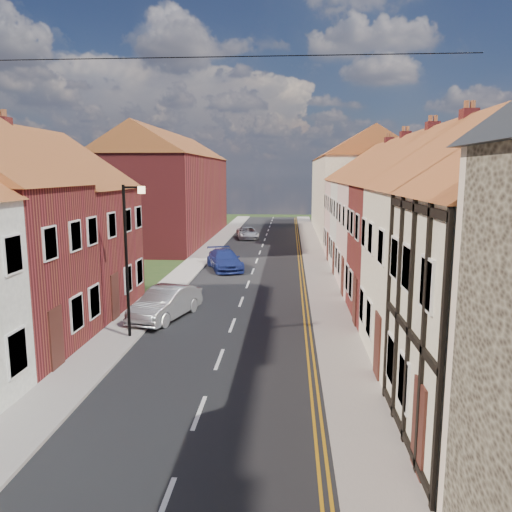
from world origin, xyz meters
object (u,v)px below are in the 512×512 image
object	(u,v)px
car_far	(225,260)
car_distant	(247,233)
lamppost	(128,252)
car_mid	(166,303)

from	to	relation	value
car_far	car_distant	size ratio (longest dim) A/B	1.11
car_distant	lamppost	bearing A→B (deg)	-104.93
car_far	car_distant	bearing A→B (deg)	70.17
lamppost	car_distant	size ratio (longest dim) A/B	1.42
car_mid	car_far	size ratio (longest dim) A/B	0.94
car_distant	car_mid	bearing A→B (deg)	-103.91
lamppost	car_mid	distance (m)	4.06
car_far	car_distant	world-z (taller)	car_far
lamppost	car_far	distance (m)	14.92
car_mid	car_far	xyz separation A→B (m)	(1.16, 11.68, -0.05)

